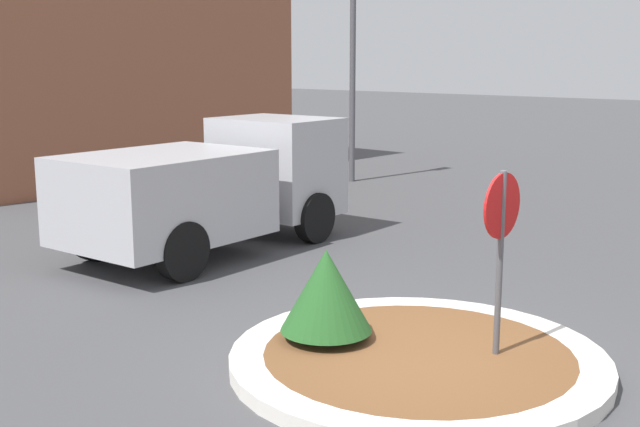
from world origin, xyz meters
TOP-DOWN VIEW (x-y plane):
  - ground_plane at (0.00, 0.00)m, footprint 120.00×120.00m
  - traffic_island at (0.00, 0.00)m, footprint 4.14×4.14m
  - stop_sign at (0.54, -0.65)m, footprint 0.71×0.07m
  - island_shrub at (-0.36, 1.03)m, footprint 1.05×1.05m
  - utility_truck at (2.06, 5.86)m, footprint 5.46×2.71m
  - storefront_building at (5.87, 15.87)m, footprint 10.72×6.07m
  - light_pole at (9.94, 9.31)m, footprint 0.70×0.30m

SIDE VIEW (x-z plane):
  - ground_plane at x=0.00m, z-range 0.00..0.00m
  - traffic_island at x=0.00m, z-range 0.00..0.17m
  - island_shrub at x=-0.36m, z-range 0.22..1.27m
  - utility_truck at x=2.06m, z-range 0.05..2.29m
  - stop_sign at x=0.54m, z-range 0.42..2.60m
  - light_pole at x=9.94m, z-range 0.54..6.12m
  - storefront_building at x=5.87m, z-range 0.00..7.61m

